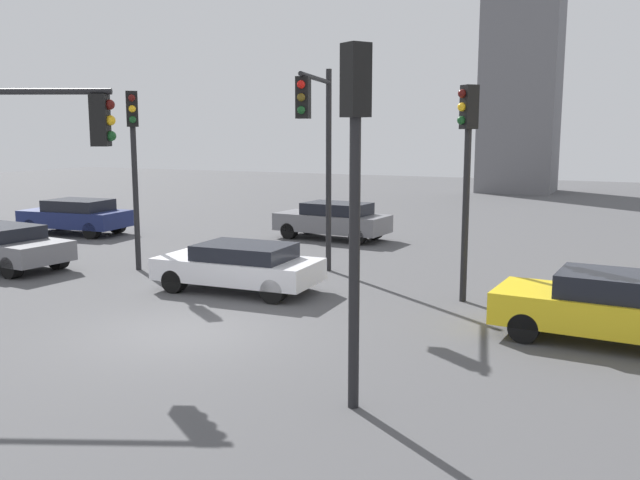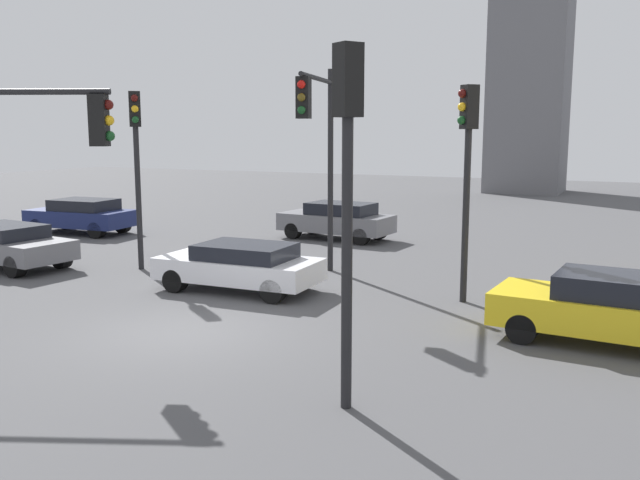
# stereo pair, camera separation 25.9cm
# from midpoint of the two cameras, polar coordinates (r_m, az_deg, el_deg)

# --- Properties ---
(ground_plane) EXTENTS (97.44, 97.44, 0.00)m
(ground_plane) POSITION_cam_midpoint_polar(r_m,az_deg,el_deg) (14.30, -10.62, -7.48)
(ground_plane) COLOR #4C4C4F
(traffic_light_0) EXTENTS (0.46, 0.47, 5.08)m
(traffic_light_0) POSITION_cam_midpoint_polar(r_m,az_deg,el_deg) (16.30, 12.63, 7.13)
(traffic_light_0) COLOR black
(traffic_light_0) RESTS_ON ground_plane
(traffic_light_1) EXTENTS (0.46, 0.47, 5.16)m
(traffic_light_1) POSITION_cam_midpoint_polar(r_m,az_deg,el_deg) (20.47, -14.72, 7.54)
(traffic_light_1) COLOR black
(traffic_light_1) RESTS_ON ground_plane
(traffic_light_2) EXTENTS (3.57, 1.66, 5.16)m
(traffic_light_2) POSITION_cam_midpoint_polar(r_m,az_deg,el_deg) (14.82, -23.71, 6.76)
(traffic_light_2) COLOR black
(traffic_light_2) RESTS_ON ground_plane
(traffic_light_3) EXTENTS (0.49, 0.44, 5.23)m
(traffic_light_3) POSITION_cam_midpoint_polar(r_m,az_deg,el_deg) (9.62, 3.03, 6.69)
(traffic_light_3) COLOR black
(traffic_light_3) RESTS_ON ground_plane
(traffic_light_4) EXTENTS (0.83, 3.16, 5.76)m
(traffic_light_4) POSITION_cam_midpoint_polar(r_m,az_deg,el_deg) (18.29, 0.30, 8.98)
(traffic_light_4) COLOR black
(traffic_light_4) RESTS_ON ground_plane
(car_0) EXTENTS (4.19, 1.98, 1.22)m
(car_0) POSITION_cam_midpoint_polar(r_m,az_deg,el_deg) (17.48, -6.24, -2.11)
(car_0) COLOR silver
(car_0) RESTS_ON ground_plane
(car_2) EXTENTS (4.37, 2.11, 1.39)m
(car_2) POSITION_cam_midpoint_polar(r_m,az_deg,el_deg) (25.71, 1.72, 1.69)
(car_2) COLOR slate
(car_2) RESTS_ON ground_plane
(car_3) EXTENTS (4.30, 2.29, 1.28)m
(car_3) POSITION_cam_midpoint_polar(r_m,az_deg,el_deg) (22.34, -24.32, -0.35)
(car_3) COLOR slate
(car_3) RESTS_ON ground_plane
(car_4) EXTENTS (4.50, 2.09, 1.37)m
(car_4) POSITION_cam_midpoint_polar(r_m,az_deg,el_deg) (14.18, 23.91, -5.23)
(car_4) COLOR yellow
(car_4) RESTS_ON ground_plane
(car_5) EXTENTS (4.30, 2.21, 1.38)m
(car_5) POSITION_cam_midpoint_polar(r_m,az_deg,el_deg) (28.69, -19.03, 1.97)
(car_5) COLOR navy
(car_5) RESTS_ON ground_plane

